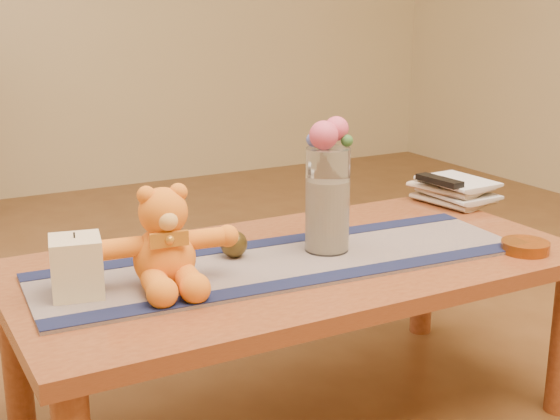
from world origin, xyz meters
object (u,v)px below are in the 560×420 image
book_bottom (436,204)px  amber_dish (525,247)px  glass_vase (327,200)px  tv_remote (439,181)px  teddy_bear (164,238)px  bronze_ball (234,244)px  pillar_candle (77,266)px

book_bottom → amber_dish: size_ratio=1.85×
glass_vase → tv_remote: bearing=20.9°
teddy_bear → tv_remote: teddy_bear is taller
bronze_ball → book_bottom: bronze_ball is taller
teddy_bear → amber_dish: teddy_bear is taller
teddy_bear → bronze_ball: teddy_bear is taller
book_bottom → tv_remote: 0.08m
book_bottom → amber_dish: 0.45m
bronze_ball → amber_dish: size_ratio=0.55×
pillar_candle → bronze_ball: (0.40, 0.06, -0.03)m
teddy_bear → glass_vase: glass_vase is taller
tv_remote → amber_dish: (-0.08, -0.44, -0.07)m
pillar_candle → book_bottom: pillar_candle is taller
pillar_candle → bronze_ball: size_ratio=1.91×
glass_vase → tv_remote: glass_vase is taller
pillar_candle → book_bottom: bearing=10.3°
glass_vase → amber_dish: bearing=-27.9°
glass_vase → book_bottom: 0.58m
amber_dish → pillar_candle: bearing=167.5°
teddy_bear → bronze_ball: bearing=30.5°
pillar_candle → amber_dish: pillar_candle is taller
amber_dish → bronze_ball: bearing=156.0°
teddy_bear → amber_dish: (0.88, -0.21, -0.10)m
glass_vase → tv_remote: size_ratio=1.62×
teddy_bear → tv_remote: size_ratio=1.97×
bronze_ball → tv_remote: size_ratio=0.42×
pillar_candle → glass_vase: bearing=-0.2°
bronze_ball → teddy_bear: bearing=-157.0°
tv_remote → book_bottom: bearing=90.0°
tv_remote → amber_dish: size_ratio=1.33×
pillar_candle → glass_vase: size_ratio=0.49×
teddy_bear → tv_remote: bearing=20.7°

